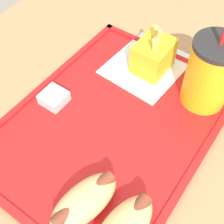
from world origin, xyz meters
TOP-DOWN VIEW (x-y plane):
  - dining_table at (0.00, 0.00)m, footprint 1.18×0.81m
  - food_tray at (0.03, 0.02)m, footprint 0.45×0.34m
  - paper_napkin at (-0.13, -0.01)m, footprint 0.17×0.15m
  - soda_cup at (-0.12, 0.13)m, footprint 0.09×0.09m
  - hot_dog_near at (0.18, 0.08)m, footprint 0.12×0.08m
  - fries_carton at (-0.13, 0.01)m, footprint 0.08×0.06m
  - sauce_cup_mayo at (0.05, -0.10)m, footprint 0.04×0.04m

SIDE VIEW (x-z plane):
  - dining_table at x=0.00m, z-range 0.00..0.77m
  - food_tray at x=0.03m, z-range 0.77..0.78m
  - paper_napkin at x=-0.13m, z-range 0.78..0.78m
  - sauce_cup_mayo at x=0.05m, z-range 0.78..0.80m
  - hot_dog_near at x=0.18m, z-range 0.78..0.83m
  - fries_carton at x=-0.13m, z-range 0.76..0.87m
  - soda_cup at x=-0.12m, z-range 0.76..0.93m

